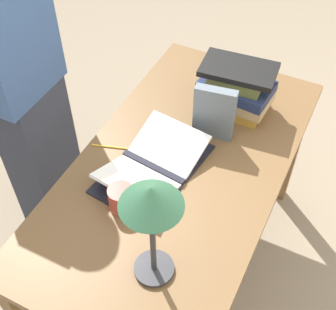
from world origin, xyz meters
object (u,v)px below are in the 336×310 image
object	(u,v)px
open_book	(153,165)
person_reader	(22,83)
book_standing_upright	(214,113)
pencil	(114,147)
reading_lamp	(151,207)
book_stack_tall	(236,88)
coffee_mug	(122,198)

from	to	relation	value
open_book	person_reader	size ratio (longest dim) A/B	0.28
book_standing_upright	pencil	distance (m)	0.41
pencil	reading_lamp	bearing A→B (deg)	43.77
book_standing_upright	person_reader	distance (m)	0.81
book_stack_tall	person_reader	bearing A→B (deg)	-65.49
open_book	reading_lamp	size ratio (longest dim) A/B	1.16
open_book	book_stack_tall	world-z (taller)	book_stack_tall
open_book	book_standing_upright	xyz separation A→B (m)	(-0.27, 0.13, 0.09)
book_standing_upright	person_reader	xyz separation A→B (m)	(0.17, -0.79, -0.01)
book_stack_tall	coffee_mug	bearing A→B (deg)	-14.00
open_book	book_stack_tall	bearing A→B (deg)	169.50
pencil	person_reader	bearing A→B (deg)	-97.54
book_stack_tall	reading_lamp	xyz separation A→B (m)	(0.83, 0.05, 0.23)
book_standing_upright	person_reader	world-z (taller)	person_reader
book_stack_tall	reading_lamp	size ratio (longest dim) A/B	0.75
pencil	book_standing_upright	bearing A→B (deg)	126.89
open_book	book_stack_tall	distance (m)	0.49
open_book	book_stack_tall	size ratio (longest dim) A/B	1.55
coffee_mug	person_reader	xyz separation A→B (m)	(-0.29, -0.64, 0.06)
open_book	pencil	distance (m)	0.19
book_standing_upright	book_stack_tall	bearing A→B (deg)	165.34
reading_lamp	person_reader	distance (m)	1.00
open_book	reading_lamp	bearing A→B (deg)	35.03
book_stack_tall	reading_lamp	world-z (taller)	reading_lamp
person_reader	coffee_mug	bearing A→B (deg)	-114.47
coffee_mug	reading_lamp	bearing A→B (deg)	51.40
book_standing_upright	reading_lamp	distance (m)	0.68
book_standing_upright	coffee_mug	size ratio (longest dim) A/B	2.28
person_reader	reading_lamp	bearing A→B (deg)	-118.39
reading_lamp	coffee_mug	size ratio (longest dim) A/B	4.06
book_stack_tall	book_standing_upright	distance (m)	0.20
book_stack_tall	book_standing_upright	xyz separation A→B (m)	(0.19, -0.02, 0.01)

